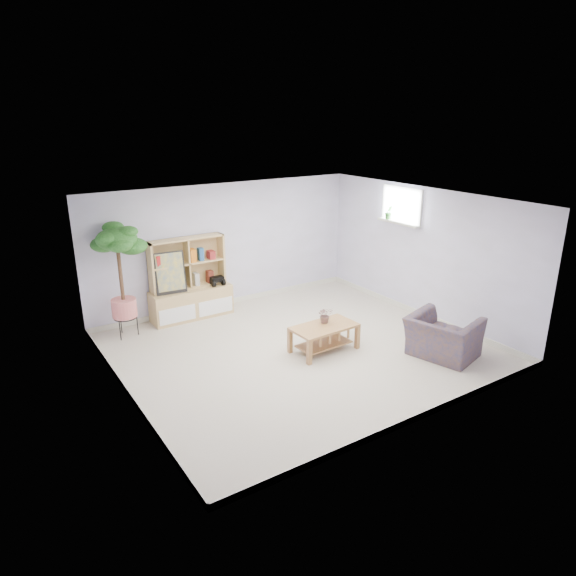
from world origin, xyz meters
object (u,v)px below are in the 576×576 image
floor_tree (121,282)px  armchair (443,334)px  storage_unit (190,279)px  coffee_table (324,338)px

floor_tree → armchair: (3.92, -3.48, -0.61)m
storage_unit → coffee_table: bearing=-64.2°
storage_unit → floor_tree: floor_tree is taller
coffee_table → armchair: (1.43, -1.18, 0.16)m
coffee_table → floor_tree: size_ratio=0.53×
storage_unit → armchair: (2.63, -3.67, -0.38)m
storage_unit → armchair: storage_unit is taller
coffee_table → storage_unit: bearing=113.5°
coffee_table → armchair: bearing=-41.7°
armchair → storage_unit: bearing=20.6°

